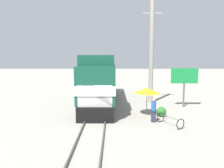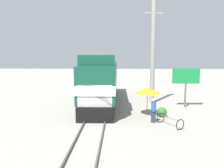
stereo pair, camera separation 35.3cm
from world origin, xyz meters
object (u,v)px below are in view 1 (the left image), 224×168
(utility_pole, at_px, (151,52))
(bicycle, at_px, (170,120))
(vendor_umbrella, at_px, (147,90))
(locomotive, at_px, (100,82))
(billboard_sign, at_px, (184,78))
(person_bystander, at_px, (154,109))

(utility_pole, relative_size, bicycle, 5.07)
(vendor_umbrella, bearing_deg, locomotive, 131.19)
(vendor_umbrella, height_order, bicycle, vendor_umbrella)
(billboard_sign, height_order, bicycle, billboard_sign)
(vendor_umbrella, relative_size, person_bystander, 1.28)
(locomotive, distance_m, bicycle, 9.01)
(locomotive, distance_m, person_bystander, 7.75)
(billboard_sign, distance_m, bicycle, 6.55)
(vendor_umbrella, xyz_separation_m, person_bystander, (0.20, -1.91, -1.05))
(locomotive, distance_m, utility_pole, 5.81)
(utility_pole, distance_m, billboard_sign, 4.00)
(billboard_sign, height_order, person_bystander, billboard_sign)
(locomotive, bearing_deg, utility_pole, 0.16)
(utility_pole, height_order, billboard_sign, utility_pole)
(bicycle, bearing_deg, billboard_sign, -147.03)
(locomotive, height_order, bicycle, locomotive)
(locomotive, bearing_deg, bicycle, -54.39)
(utility_pole, bearing_deg, vendor_umbrella, -103.20)
(vendor_umbrella, bearing_deg, bicycle, -65.96)
(vendor_umbrella, distance_m, bicycle, 3.34)
(utility_pole, bearing_deg, locomotive, -179.84)
(bicycle, bearing_deg, utility_pole, -120.24)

